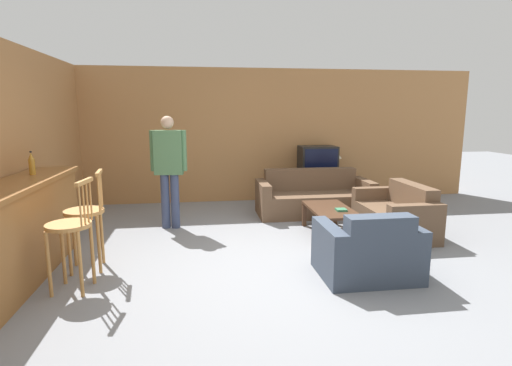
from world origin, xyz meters
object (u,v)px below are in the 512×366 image
(tv_unit, at_px, (317,186))
(couch_far, at_px, (314,198))
(tv, at_px, (318,158))
(loveseat_right, at_px, (396,215))
(bar_chair_near, at_px, (71,232))
(armchair_near, at_px, (368,252))
(bar_chair_mid, at_px, (86,218))
(bottle, at_px, (32,164))
(table_lamp, at_px, (334,154))
(book_on_table, at_px, (341,210))
(coffee_table, at_px, (330,212))
(person_by_window, at_px, (169,165))

(tv_unit, bearing_deg, couch_far, -110.06)
(tv, bearing_deg, loveseat_right, -76.37)
(bar_chair_near, relative_size, armchair_near, 1.11)
(bar_chair_mid, bearing_deg, bottle, 150.16)
(table_lamp, bearing_deg, bottle, -150.11)
(armchair_near, relative_size, table_lamp, 2.35)
(bar_chair_mid, height_order, book_on_table, bar_chair_mid)
(book_on_table, bearing_deg, bottle, -175.46)
(bar_chair_mid, bearing_deg, loveseat_right, 10.83)
(bar_chair_near, bearing_deg, bottle, 125.38)
(tv, distance_m, bottle, 4.99)
(tv, bearing_deg, bar_chair_mid, -139.99)
(coffee_table, xyz_separation_m, book_on_table, (0.10, -0.16, 0.07))
(bar_chair_mid, height_order, coffee_table, bar_chair_mid)
(tv, xyz_separation_m, bottle, (-4.23, -2.62, 0.31))
(loveseat_right, distance_m, tv, 2.35)
(table_lamp, bearing_deg, armchair_near, -103.35)
(bottle, bearing_deg, armchair_near, -15.57)
(bar_chair_near, bearing_deg, tv, 44.78)
(bar_chair_near, relative_size, tv_unit, 1.12)
(couch_far, distance_m, loveseat_right, 1.56)
(loveseat_right, distance_m, table_lamp, 2.32)
(bar_chair_mid, distance_m, tv, 4.68)
(bottle, xyz_separation_m, table_lamp, (4.57, 2.63, -0.23))
(loveseat_right, xyz_separation_m, tv_unit, (-0.54, 2.22, 0.04))
(bottle, bearing_deg, tv_unit, 31.83)
(armchair_near, distance_m, book_on_table, 1.36)
(tv, relative_size, book_on_table, 4.67)
(armchair_near, xyz_separation_m, person_by_window, (-2.23, 2.20, 0.69))
(bar_chair_near, height_order, bottle, bottle)
(couch_far, xyz_separation_m, person_by_window, (-2.42, -0.52, 0.70))
(coffee_table, distance_m, table_lamp, 2.37)
(tv_unit, relative_size, bottle, 3.67)
(coffee_table, relative_size, tv_unit, 1.08)
(armchair_near, bearing_deg, bottle, 164.43)
(armchair_near, bearing_deg, coffee_table, 86.81)
(couch_far, bearing_deg, bottle, -156.47)
(bottle, height_order, book_on_table, bottle)
(coffee_table, relative_size, person_by_window, 0.64)
(bar_chair_mid, height_order, tv_unit, bar_chair_mid)
(bottle, relative_size, person_by_window, 0.16)
(bottle, height_order, table_lamp, bottle)
(coffee_table, height_order, tv_unit, tv_unit)
(tv, xyz_separation_m, person_by_window, (-2.76, -1.45, 0.11))
(book_on_table, bearing_deg, loveseat_right, 6.57)
(bar_chair_near, distance_m, book_on_table, 3.46)
(tv_unit, distance_m, book_on_table, 2.35)
(coffee_table, bearing_deg, loveseat_right, -3.62)
(bar_chair_near, distance_m, tv_unit, 5.05)
(bar_chair_mid, xyz_separation_m, tv, (3.58, 3.00, 0.26))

